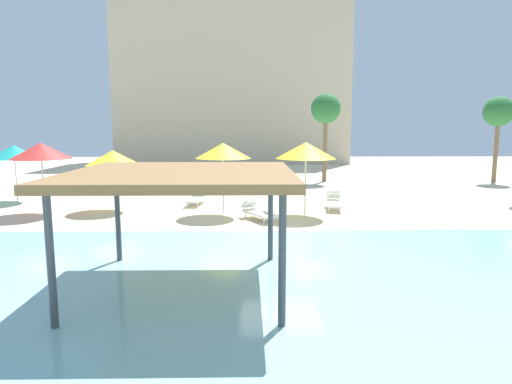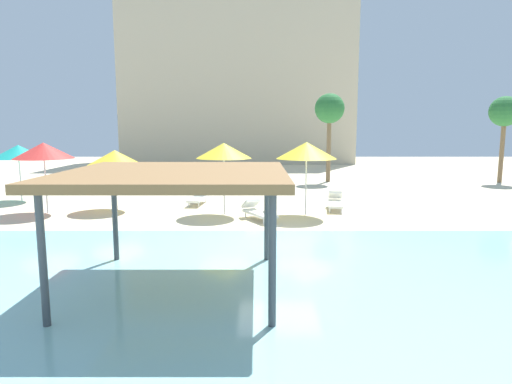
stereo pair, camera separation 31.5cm
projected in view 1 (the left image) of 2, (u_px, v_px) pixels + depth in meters
The scene contains 14 objects.
ground_plane at pixel (281, 243), 13.74m from camera, with size 80.00×80.00×0.00m, color beige.
lagoon_water at pixel (301, 312), 8.55m from camera, with size 44.00×13.50×0.04m, color #8CC6CC.
shade_pavilion at pixel (182, 178), 9.53m from camera, with size 4.71×4.71×2.62m.
beach_umbrella_yellow_1 at pixel (223, 151), 17.90m from camera, with size 2.24×2.24×2.91m.
beach_umbrella_teal_3 at pixel (14, 152), 21.06m from camera, with size 2.37×2.37×2.70m.
beach_umbrella_yellow_4 at pixel (113, 158), 18.85m from camera, with size 2.28×2.28×2.57m.
beach_umbrella_red_5 at pixel (41, 151), 18.05m from camera, with size 2.39×2.39×2.92m.
beach_umbrella_yellow_6 at pixel (306, 150), 17.75m from camera, with size 2.41×2.41×2.96m.
lounge_chair_0 at pixel (258, 211), 17.16m from camera, with size 1.43×1.95×0.74m.
lounge_chair_1 at pixel (334, 202), 19.37m from camera, with size 0.88×1.97×0.74m.
lounge_chair_3 at pixel (197, 197), 20.60m from camera, with size 0.81×1.95×0.74m.
palm_tree_0 at pixel (326, 110), 28.51m from camera, with size 1.90×1.90×5.67m.
palm_tree_1 at pixel (499, 113), 28.43m from camera, with size 1.90×1.90×5.48m.
hotel_block_0 at pixel (233, 83), 45.48m from camera, with size 22.42×9.00×16.04m, color beige.
Camera 1 is at (-1.02, -13.36, 3.55)m, focal length 31.25 mm.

